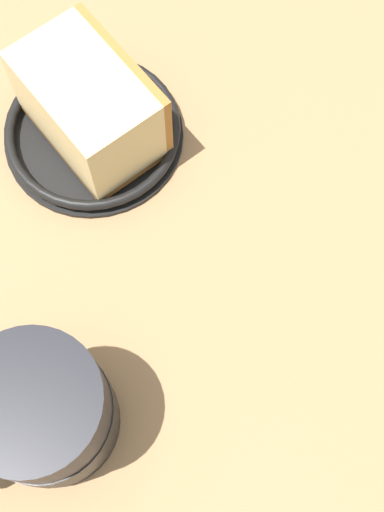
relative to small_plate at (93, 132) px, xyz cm
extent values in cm
cube|color=#936D47|center=(8.47, 3.62, -2.44)|extent=(118.15, 118.15, 3.41)
cylinder|color=black|center=(0.00, 0.00, -0.36)|extent=(13.13, 13.13, 0.76)
torus|color=black|center=(0.00, 0.00, 0.39)|extent=(12.81, 12.81, 0.73)
cube|color=#9E662D|center=(0.00, 0.00, 0.32)|extent=(11.52, 10.83, 0.60)
cube|color=#DBC184|center=(0.00, 0.00, 3.60)|extent=(11.52, 10.83, 5.96)
cube|color=#9E662D|center=(-2.02, 2.59, 3.60)|extent=(8.21, 6.59, 5.96)
cylinder|color=black|center=(20.63, -1.47, 3.78)|extent=(8.01, 8.01, 9.02)
cylinder|color=black|center=(20.63, -1.47, 2.47)|extent=(8.17, 8.17, 3.28)
cylinder|color=brown|center=(20.63, -1.47, 6.39)|extent=(7.05, 7.05, 0.40)
camera|label=1|loc=(26.44, 7.06, 45.04)|focal=49.60mm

